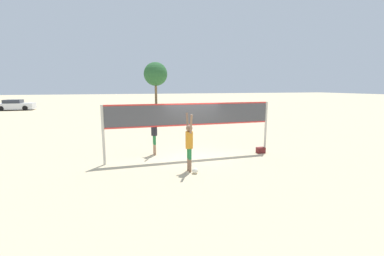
{
  "coord_description": "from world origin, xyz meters",
  "views": [
    {
      "loc": [
        -3.23,
        -10.75,
        3.18
      ],
      "look_at": [
        0.0,
        0.0,
        1.35
      ],
      "focal_mm": 24.0,
      "sensor_mm": 36.0,
      "label": 1
    }
  ],
  "objects_px": {
    "player_spiker": "(189,141)",
    "player_blocker": "(154,130)",
    "parked_car_near": "(15,105)",
    "volleyball": "(195,171)",
    "tree_left_cluster": "(156,74)",
    "volleyball_net": "(192,118)",
    "gear_bag": "(261,150)"
  },
  "relations": [
    {
      "from": "player_blocker",
      "to": "parked_car_near",
      "type": "xyz_separation_m",
      "value": [
        -14.52,
        28.1,
        -0.55
      ]
    },
    {
      "from": "player_spiker",
      "to": "parked_car_near",
      "type": "relative_size",
      "value": 0.48
    },
    {
      "from": "volleyball_net",
      "to": "gear_bag",
      "type": "height_order",
      "value": "volleyball_net"
    },
    {
      "from": "gear_bag",
      "to": "parked_car_near",
      "type": "relative_size",
      "value": 0.09
    },
    {
      "from": "player_spiker",
      "to": "tree_left_cluster",
      "type": "relative_size",
      "value": 0.3
    },
    {
      "from": "volleyball",
      "to": "parked_car_near",
      "type": "height_order",
      "value": "parked_car_near"
    },
    {
      "from": "volleyball",
      "to": "tree_left_cluster",
      "type": "bearing_deg",
      "value": 83.33
    },
    {
      "from": "player_spiker",
      "to": "gear_bag",
      "type": "height_order",
      "value": "player_spiker"
    },
    {
      "from": "volleyball",
      "to": "tree_left_cluster",
      "type": "xyz_separation_m",
      "value": [
        4.28,
        36.62,
        5.14
      ]
    },
    {
      "from": "player_spiker",
      "to": "player_blocker",
      "type": "height_order",
      "value": "player_blocker"
    },
    {
      "from": "volleyball_net",
      "to": "parked_car_near",
      "type": "distance_m",
      "value": 33.23
    },
    {
      "from": "volleyball",
      "to": "tree_left_cluster",
      "type": "relative_size",
      "value": 0.03
    },
    {
      "from": "player_blocker",
      "to": "tree_left_cluster",
      "type": "bearing_deg",
      "value": 171.01
    },
    {
      "from": "volleyball",
      "to": "player_spiker",
      "type": "bearing_deg",
      "value": 112.79
    },
    {
      "from": "volleyball_net",
      "to": "gear_bag",
      "type": "relative_size",
      "value": 19.69
    },
    {
      "from": "volleyball_net",
      "to": "gear_bag",
      "type": "xyz_separation_m",
      "value": [
        3.4,
        -0.19,
        -1.64
      ]
    },
    {
      "from": "player_blocker",
      "to": "parked_car_near",
      "type": "relative_size",
      "value": 0.5
    },
    {
      "from": "volleyball_net",
      "to": "tree_left_cluster",
      "type": "xyz_separation_m",
      "value": [
        3.77,
        34.52,
        3.47
      ]
    },
    {
      "from": "player_blocker",
      "to": "player_spiker",
      "type": "bearing_deg",
      "value": 17.97
    },
    {
      "from": "player_spiker",
      "to": "tree_left_cluster",
      "type": "bearing_deg",
      "value": -6.93
    },
    {
      "from": "player_spiker",
      "to": "parked_car_near",
      "type": "bearing_deg",
      "value": 26.54
    },
    {
      "from": "player_blocker",
      "to": "parked_car_near",
      "type": "height_order",
      "value": "player_blocker"
    },
    {
      "from": "player_spiker",
      "to": "gear_bag",
      "type": "xyz_separation_m",
      "value": [
        4.05,
        1.6,
        -1.02
      ]
    },
    {
      "from": "player_blocker",
      "to": "volleyball",
      "type": "xyz_separation_m",
      "value": [
        1.03,
        -3.07,
        -1.09
      ]
    },
    {
      "from": "volleyball_net",
      "to": "parked_car_near",
      "type": "xyz_separation_m",
      "value": [
        -16.06,
        29.07,
        -1.13
      ]
    },
    {
      "from": "player_spiker",
      "to": "volleyball",
      "type": "relative_size",
      "value": 10.09
    },
    {
      "from": "volleyball_net",
      "to": "volleyball",
      "type": "relative_size",
      "value": 34.91
    },
    {
      "from": "player_blocker",
      "to": "gear_bag",
      "type": "relative_size",
      "value": 5.85
    },
    {
      "from": "volleyball",
      "to": "gear_bag",
      "type": "relative_size",
      "value": 0.56
    },
    {
      "from": "player_blocker",
      "to": "volleyball",
      "type": "height_order",
      "value": "player_blocker"
    },
    {
      "from": "parked_car_near",
      "to": "player_spiker",
      "type": "bearing_deg",
      "value": -61.94
    },
    {
      "from": "gear_bag",
      "to": "tree_left_cluster",
      "type": "distance_m",
      "value": 35.09
    }
  ]
}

